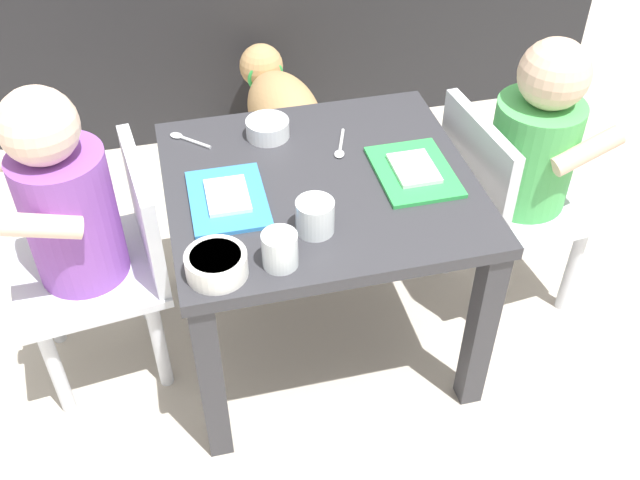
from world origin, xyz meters
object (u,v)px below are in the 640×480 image
Objects in this scene: dog at (281,109)px; water_cup_left at (315,218)px; seated_child_right at (528,151)px; food_tray_right at (414,171)px; dining_table at (320,211)px; food_tray_left at (228,198)px; spoon_by_left_tray at (186,139)px; veggie_bowl_near at (216,264)px; veggie_bowl_far at (268,128)px; water_cup_right at (280,252)px; seated_child_left at (76,214)px; spoon_by_right_tray at (340,147)px.

water_cup_left is at bearing -96.36° from dog.
seated_child_right is 3.35× the size of food_tray_right.
dining_table is 3.01× the size of food_tray_right.
food_tray_left is (-0.62, -0.06, 0.04)m from seated_child_right.
dining_table is at bearing -93.83° from dog.
spoon_by_left_tray is at bearing 140.00° from dining_table.
food_tray_left is 0.19m from veggie_bowl_near.
veggie_bowl_far is at bearing -103.82° from dog.
food_tray_right is 0.31m from veggie_bowl_far.
food_tray_left is at bearing 76.66° from veggie_bowl_near.
dog is 6.94× the size of water_cup_right.
dining_table is 1.34× the size of dog.
dining_table is 0.20m from veggie_bowl_far.
seated_child_left is 3.47× the size of food_tray_left.
dining_table is 9.28× the size of water_cup_right.
water_cup_right is 0.10m from veggie_bowl_near.
veggie_bowl_far is at bearing 150.11° from spoon_by_right_tray.
veggie_bowl_far is (-0.02, 0.31, -0.01)m from water_cup_left.
veggie_bowl_far is (0.11, 0.19, 0.01)m from food_tray_left.
food_tray_left is 2.88× the size of water_cup_left.
seated_child_right reaches higher than spoon_by_left_tray.
dog is 4.93× the size of veggie_bowl_far.
seated_child_right reaches higher than spoon_by_right_tray.
veggie_bowl_far is (-0.51, 0.13, 0.05)m from seated_child_right.
spoon_by_left_tray is 0.31m from spoon_by_right_tray.
spoon_by_right_tray is (0.13, -0.08, -0.02)m from veggie_bowl_far.
seated_child_right reaches higher than veggie_bowl_far.
veggie_bowl_far is at bearing 67.75° from veggie_bowl_near.
veggie_bowl_far is (-0.07, 0.17, 0.09)m from dining_table.
seated_child_right is 0.52m from water_cup_left.
water_cup_left reaches higher than dog.
seated_child_right is at bearing -54.37° from dog.
veggie_bowl_near reaches higher than dog.
veggie_bowl_near is at bearing -159.09° from water_cup_left.
seated_child_right is at bearing 19.71° from water_cup_left.
veggie_bowl_far reaches higher than food_tray_left.
dining_table is 6.59× the size of veggie_bowl_far.
veggie_bowl_near reaches higher than dining_table.
food_tray_right is 1.94× the size of spoon_by_right_tray.
dog is 2.24× the size of food_tray_left.
water_cup_right reaches higher than food_tray_left.
food_tray_left is 0.22m from spoon_by_left_tray.
veggie_bowl_near reaches higher than spoon_by_left_tray.
seated_child_right is 10.30× the size of water_cup_right.
water_cup_right reaches higher than food_tray_right.
food_tray_left is 0.27m from spoon_by_right_tray.
food_tray_left is at bearing -76.23° from spoon_by_left_tray.
dining_table is 0.45m from seated_child_right.
spoon_by_right_tray is (-0.38, 0.05, 0.04)m from seated_child_right.
seated_child_right is 0.71m from veggie_bowl_near.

